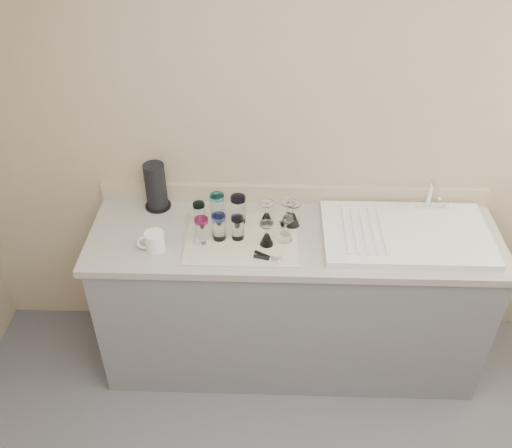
{
  "coord_description": "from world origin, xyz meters",
  "views": [
    {
      "loc": [
        -0.12,
        -1.03,
        2.67
      ],
      "look_at": [
        -0.19,
        1.15,
        1.0
      ],
      "focal_mm": 40.0,
      "sensor_mm": 36.0,
      "label": 1
    }
  ],
  "objects_px": {
    "tumbler_lavender": "(238,227)",
    "white_mug": "(154,241)",
    "sink_unit": "(406,233)",
    "goblet_back_right": "(293,217)",
    "tumbler_purple": "(238,209)",
    "tumbler_blue": "(219,227)",
    "goblet_front_left": "(267,237)",
    "goblet_front_right": "(285,232)",
    "paper_towel_roll": "(156,187)",
    "tumbler_teal": "(199,213)",
    "tumbler_magenta": "(202,230)",
    "goblet_back_left": "(267,217)",
    "can_opener": "(267,257)",
    "goblet_extra": "(288,217)",
    "tumbler_cyan": "(217,207)"
  },
  "relations": [
    {
      "from": "tumbler_teal",
      "to": "tumbler_blue",
      "type": "relative_size",
      "value": 0.89
    },
    {
      "from": "sink_unit",
      "to": "goblet_back_right",
      "type": "relative_size",
      "value": 6.11
    },
    {
      "from": "tumbler_cyan",
      "to": "sink_unit",
      "type": "bearing_deg",
      "value": -6.18
    },
    {
      "from": "tumbler_teal",
      "to": "paper_towel_roll",
      "type": "xyz_separation_m",
      "value": [
        -0.24,
        0.15,
        0.06
      ]
    },
    {
      "from": "goblet_extra",
      "to": "can_opener",
      "type": "distance_m",
      "value": 0.29
    },
    {
      "from": "tumbler_blue",
      "to": "tumbler_lavender",
      "type": "distance_m",
      "value": 0.09
    },
    {
      "from": "sink_unit",
      "to": "tumbler_lavender",
      "type": "xyz_separation_m",
      "value": [
        -0.83,
        -0.05,
        0.05
      ]
    },
    {
      "from": "goblet_back_left",
      "to": "goblet_back_right",
      "type": "height_order",
      "value": "goblet_back_right"
    },
    {
      "from": "tumbler_blue",
      "to": "goblet_front_left",
      "type": "distance_m",
      "value": 0.24
    },
    {
      "from": "tumbler_magenta",
      "to": "can_opener",
      "type": "relative_size",
      "value": 1.02
    },
    {
      "from": "goblet_front_left",
      "to": "can_opener",
      "type": "bearing_deg",
      "value": -87.36
    },
    {
      "from": "goblet_front_left",
      "to": "tumbler_cyan",
      "type": "bearing_deg",
      "value": 142.72
    },
    {
      "from": "goblet_back_right",
      "to": "goblet_extra",
      "type": "height_order",
      "value": "goblet_extra"
    },
    {
      "from": "can_opener",
      "to": "goblet_front_right",
      "type": "bearing_deg",
      "value": 60.19
    },
    {
      "from": "tumbler_cyan",
      "to": "white_mug",
      "type": "distance_m",
      "value": 0.37
    },
    {
      "from": "tumbler_purple",
      "to": "goblet_back_left",
      "type": "distance_m",
      "value": 0.15
    },
    {
      "from": "sink_unit",
      "to": "goblet_extra",
      "type": "xyz_separation_m",
      "value": [
        -0.59,
        0.07,
        0.04
      ]
    },
    {
      "from": "goblet_extra",
      "to": "can_opener",
      "type": "height_order",
      "value": "goblet_extra"
    },
    {
      "from": "goblet_front_right",
      "to": "paper_towel_roll",
      "type": "distance_m",
      "value": 0.73
    },
    {
      "from": "tumbler_magenta",
      "to": "tumbler_lavender",
      "type": "xyz_separation_m",
      "value": [
        0.17,
        0.03,
        -0.0
      ]
    },
    {
      "from": "goblet_extra",
      "to": "goblet_front_right",
      "type": "bearing_deg",
      "value": -96.75
    },
    {
      "from": "goblet_extra",
      "to": "can_opener",
      "type": "bearing_deg",
      "value": -109.86
    },
    {
      "from": "tumbler_magenta",
      "to": "goblet_front_right",
      "type": "xyz_separation_m",
      "value": [
        0.4,
        0.02,
        -0.02
      ]
    },
    {
      "from": "tumbler_blue",
      "to": "paper_towel_roll",
      "type": "bearing_deg",
      "value": 142.62
    },
    {
      "from": "goblet_back_right",
      "to": "can_opener",
      "type": "bearing_deg",
      "value": -114.58
    },
    {
      "from": "goblet_back_left",
      "to": "goblet_front_right",
      "type": "height_order",
      "value": "goblet_front_right"
    },
    {
      "from": "tumbler_magenta",
      "to": "goblet_back_right",
      "type": "distance_m",
      "value": 0.47
    },
    {
      "from": "tumbler_blue",
      "to": "goblet_back_right",
      "type": "height_order",
      "value": "tumbler_blue"
    },
    {
      "from": "paper_towel_roll",
      "to": "goblet_front_left",
      "type": "bearing_deg",
      "value": -27.74
    },
    {
      "from": "goblet_extra",
      "to": "tumbler_cyan",
      "type": "bearing_deg",
      "value": 175.11
    },
    {
      "from": "tumbler_purple",
      "to": "goblet_back_right",
      "type": "distance_m",
      "value": 0.28
    },
    {
      "from": "tumbler_magenta",
      "to": "goblet_back_left",
      "type": "distance_m",
      "value": 0.34
    },
    {
      "from": "tumbler_teal",
      "to": "goblet_front_left",
      "type": "bearing_deg",
      "value": -24.58
    },
    {
      "from": "goblet_back_right",
      "to": "sink_unit",
      "type": "bearing_deg",
      "value": -6.87
    },
    {
      "from": "sink_unit",
      "to": "can_opener",
      "type": "bearing_deg",
      "value": -163.69
    },
    {
      "from": "tumbler_purple",
      "to": "tumbler_lavender",
      "type": "bearing_deg",
      "value": -88.24
    },
    {
      "from": "paper_towel_roll",
      "to": "tumbler_teal",
      "type": "bearing_deg",
      "value": -31.94
    },
    {
      "from": "tumbler_lavender",
      "to": "white_mug",
      "type": "xyz_separation_m",
      "value": [
        -0.4,
        -0.09,
        -0.02
      ]
    },
    {
      "from": "tumbler_blue",
      "to": "goblet_front_right",
      "type": "bearing_deg",
      "value": -0.68
    },
    {
      "from": "goblet_back_left",
      "to": "paper_towel_roll",
      "type": "height_order",
      "value": "paper_towel_roll"
    },
    {
      "from": "sink_unit",
      "to": "tumbler_blue",
      "type": "bearing_deg",
      "value": -176.82
    },
    {
      "from": "tumbler_cyan",
      "to": "tumbler_lavender",
      "type": "xyz_separation_m",
      "value": [
        0.11,
        -0.15,
        -0.01
      ]
    },
    {
      "from": "tumbler_lavender",
      "to": "paper_towel_roll",
      "type": "relative_size",
      "value": 0.49
    },
    {
      "from": "tumbler_purple",
      "to": "tumbler_magenta",
      "type": "height_order",
      "value": "tumbler_purple"
    },
    {
      "from": "tumbler_teal",
      "to": "paper_towel_roll",
      "type": "bearing_deg",
      "value": 148.06
    },
    {
      "from": "sink_unit",
      "to": "goblet_back_right",
      "type": "height_order",
      "value": "sink_unit"
    },
    {
      "from": "tumbler_purple",
      "to": "goblet_front_right",
      "type": "distance_m",
      "value": 0.28
    },
    {
      "from": "sink_unit",
      "to": "tumbler_lavender",
      "type": "height_order",
      "value": "sink_unit"
    },
    {
      "from": "tumbler_blue",
      "to": "tumbler_lavender",
      "type": "height_order",
      "value": "tumbler_blue"
    },
    {
      "from": "goblet_back_left",
      "to": "white_mug",
      "type": "distance_m",
      "value": 0.57
    }
  ]
}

